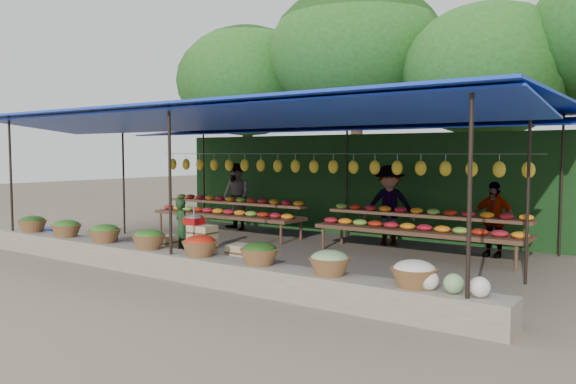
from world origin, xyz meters
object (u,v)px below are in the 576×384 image
Objects in this scene: blue_crate_front at (47,235)px; weighing_scale at (194,220)px; blue_crate_back at (106,237)px; vendor_seated at (182,228)px; crate_counter at (201,251)px.

weighing_scale is at bearing -22.78° from blue_crate_front.
blue_crate_front is at bearing -135.38° from blue_crate_back.
blue_crate_front is (-4.81, 0.12, -0.69)m from weighing_scale.
blue_crate_front is 1.07× the size of blue_crate_back.
vendor_seated is (-0.88, 0.55, -0.27)m from weighing_scale.
blue_crate_back is (-2.63, 0.19, -0.42)m from vendor_seated.
weighing_scale is 0.63× the size of blue_crate_front.
vendor_seated is 2.67m from blue_crate_back.
weighing_scale is at bearing 167.27° from vendor_seated.
blue_crate_front reaches higher than blue_crate_back.
crate_counter is 0.57m from weighing_scale.
crate_counter is at bearing 7.24° from blue_crate_back.
crate_counter is 4.98m from blue_crate_front.
weighing_scale reaches higher than blue_crate_front.
weighing_scale is at bearing 180.00° from crate_counter.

